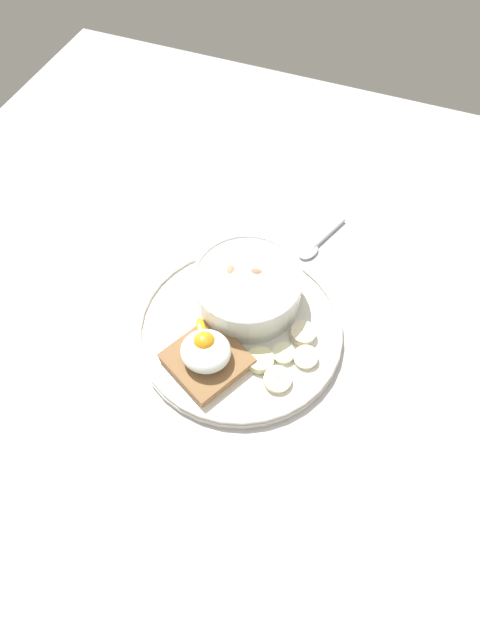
% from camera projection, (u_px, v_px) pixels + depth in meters
% --- Properties ---
extents(ground_plane, '(1.20, 1.20, 0.02)m').
position_uv_depth(ground_plane, '(240.00, 335.00, 0.69)').
color(ground_plane, beige).
rests_on(ground_plane, ground).
extents(plate, '(0.28, 0.28, 0.02)m').
position_uv_depth(plate, '(240.00, 329.00, 0.67)').
color(plate, silver).
rests_on(plate, ground_plane).
extents(oatmeal_bowl, '(0.15, 0.15, 0.05)m').
position_uv_depth(oatmeal_bowl, '(247.00, 287.00, 0.67)').
color(oatmeal_bowl, white).
rests_on(oatmeal_bowl, plate).
extents(toast_slice, '(0.12, 0.12, 0.02)m').
position_uv_depth(toast_slice, '(207.00, 359.00, 0.64)').
color(toast_slice, olive).
rests_on(toast_slice, plate).
extents(poached_egg, '(0.07, 0.08, 0.04)m').
position_uv_depth(poached_egg, '(206.00, 350.00, 0.62)').
color(poached_egg, white).
rests_on(poached_egg, toast_slice).
extents(banana_slice_front, '(0.05, 0.05, 0.01)m').
position_uv_depth(banana_slice_front, '(260.00, 360.00, 0.64)').
color(banana_slice_front, beige).
rests_on(banana_slice_front, plate).
extents(banana_slice_left, '(0.04, 0.04, 0.01)m').
position_uv_depth(banana_slice_left, '(284.00, 353.00, 0.64)').
color(banana_slice_left, '#ECEABF').
rests_on(banana_slice_left, plate).
extents(banana_slice_back, '(0.05, 0.05, 0.01)m').
position_uv_depth(banana_slice_back, '(277.00, 379.00, 0.62)').
color(banana_slice_back, beige).
rests_on(banana_slice_back, plate).
extents(banana_slice_right, '(0.04, 0.04, 0.02)m').
position_uv_depth(banana_slice_right, '(303.00, 334.00, 0.66)').
color(banana_slice_right, beige).
rests_on(banana_slice_right, plate).
extents(banana_slice_inner, '(0.04, 0.04, 0.01)m').
position_uv_depth(banana_slice_inner, '(306.00, 357.00, 0.64)').
color(banana_slice_inner, '#F1E8BE').
rests_on(banana_slice_inner, plate).
extents(spoon, '(0.05, 0.11, 0.01)m').
position_uv_depth(spoon, '(317.00, 243.00, 0.76)').
color(spoon, silver).
rests_on(spoon, ground_plane).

